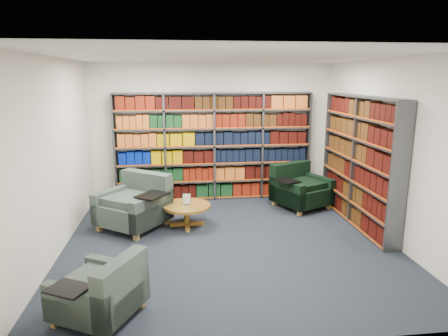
{
  "coord_description": "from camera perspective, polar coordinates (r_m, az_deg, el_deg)",
  "views": [
    {
      "loc": [
        -0.77,
        -5.77,
        2.52
      ],
      "look_at": [
        0.0,
        0.6,
        1.05
      ],
      "focal_mm": 32.0,
      "sensor_mm": 36.0,
      "label": 1
    }
  ],
  "objects": [
    {
      "name": "coffee_table",
      "position": [
        6.9,
        -5.33,
        -5.86
      ],
      "size": [
        0.81,
        0.81,
        0.57
      ],
      "color": "olive",
      "rests_on": "ground"
    },
    {
      "name": "chair_teal_front",
      "position": [
        4.59,
        -16.77,
        -16.83
      ],
      "size": [
        1.05,
        1.05,
        0.71
      ],
      "color": "#0B2438",
      "rests_on": "ground"
    },
    {
      "name": "bookshelf_back",
      "position": [
        8.27,
        -1.45,
        3.01
      ],
      "size": [
        4.0,
        0.28,
        2.2
      ],
      "color": "#47494F",
      "rests_on": "ground"
    },
    {
      "name": "chair_green_right",
      "position": [
        8.06,
        10.58,
        -3.04
      ],
      "size": [
        1.23,
        1.21,
        0.83
      ],
      "color": "black",
      "rests_on": "ground"
    },
    {
      "name": "chair_teal_left",
      "position": [
        7.03,
        -12.33,
        -5.27
      ],
      "size": [
        1.37,
        1.37,
        0.9
      ],
      "color": "#0B2438",
      "rests_on": "ground"
    },
    {
      "name": "bookshelf_right",
      "position": [
        7.23,
        18.76,
        0.87
      ],
      "size": [
        0.28,
        2.5,
        2.2
      ],
      "color": "#47494F",
      "rests_on": "ground"
    },
    {
      "name": "room_shell",
      "position": [
        5.92,
        0.7,
        2.01
      ],
      "size": [
        5.02,
        5.02,
        2.82
      ],
      "color": "black",
      "rests_on": "ground"
    }
  ]
}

